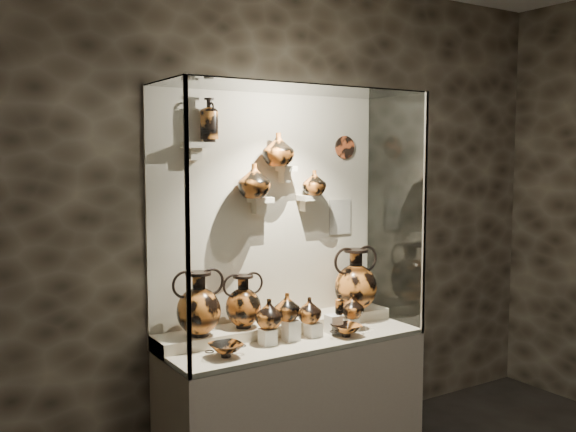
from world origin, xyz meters
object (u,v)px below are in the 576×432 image
object	(u,v)px
jug_a	(269,313)
kylix_left	(226,349)
amphora_mid	(243,301)
amphora_left	(199,304)
lekythos_small	(339,303)
ovoid_vase_a	(254,181)
ovoid_vase_b	(278,149)
ovoid_vase_c	(314,183)
jug_b	(287,307)
lekythos_tall	(209,117)
jug_c	(309,310)
kylix_right	(346,329)
jug_e	(352,306)
amphora_right	(355,280)

from	to	relation	value
jug_a	kylix_left	bearing A→B (deg)	-144.05
amphora_mid	amphora_left	bearing A→B (deg)	171.13
lekythos_small	ovoid_vase_a	xyz separation A→B (m)	(-0.49, 0.25, 0.80)
ovoid_vase_a	ovoid_vase_b	xyz separation A→B (m)	(0.18, 0.00, 0.20)
amphora_left	ovoid_vase_c	size ratio (longest dim) A/B	2.32
jug_b	jug_a	bearing A→B (deg)	178.56
ovoid_vase_a	ovoid_vase_c	bearing A→B (deg)	3.74
jug_a	jug_b	xyz separation A→B (m)	(0.13, 0.00, 0.03)
amphora_left	ovoid_vase_a	xyz separation A→B (m)	(0.41, 0.05, 0.73)
jug_b	lekythos_tall	bearing A→B (deg)	144.68
ovoid_vase_a	kylix_left	bearing A→B (deg)	-138.82
ovoid_vase_a	ovoid_vase_c	size ratio (longest dim) A/B	1.29
kylix_left	ovoid_vase_c	bearing A→B (deg)	21.35
amphora_left	jug_c	bearing A→B (deg)	0.91
jug_b	kylix_left	distance (m)	0.51
ovoid_vase_a	lekythos_tall	bearing A→B (deg)	172.07
jug_a	jug_c	xyz separation A→B (m)	(0.30, 0.00, -0.02)
ovoid_vase_b	ovoid_vase_c	xyz separation A→B (m)	(0.30, 0.02, -0.22)
jug_a	ovoid_vase_a	world-z (taller)	ovoid_vase_a
jug_b	kylix_right	xyz separation A→B (m)	(0.37, -0.13, -0.17)
amphora_mid	jug_e	world-z (taller)	amphora_mid
ovoid_vase_b	jug_e	bearing A→B (deg)	-32.65
amphora_mid	amphora_right	bearing A→B (deg)	-15.66
ovoid_vase_c	jug_b	bearing A→B (deg)	-147.65
jug_e	ovoid_vase_c	distance (m)	0.87
amphora_right	jug_c	distance (m)	0.53
amphora_left	kylix_right	distance (m)	0.96
amphora_right	ovoid_vase_a	xyz separation A→B (m)	(-0.77, 0.07, 0.71)
jug_e	lekythos_tall	size ratio (longest dim) A/B	0.51
jug_e	ovoid_vase_b	bearing A→B (deg)	151.13
lekythos_small	ovoid_vase_b	xyz separation A→B (m)	(-0.31, 0.25, 1.00)
amphora_mid	amphora_right	world-z (taller)	amphora_right
ovoid_vase_b	jug_b	bearing A→B (deg)	-111.94
ovoid_vase_c	kylix_right	bearing A→B (deg)	-91.42
kylix_right	ovoid_vase_c	bearing A→B (deg)	73.96
ovoid_vase_a	amphora_mid	bearing A→B (deg)	-162.14
jug_a	lekythos_tall	world-z (taller)	lekythos_tall
kylix_right	ovoid_vase_b	world-z (taller)	ovoid_vase_b
amphora_mid	ovoid_vase_c	world-z (taller)	ovoid_vase_c
ovoid_vase_c	amphora_right	bearing A→B (deg)	-19.20
amphora_right	jug_b	xyz separation A→B (m)	(-0.66, -0.15, -0.08)
jug_a	lekythos_tall	distance (m)	1.26
kylix_left	ovoid_vase_b	distance (m)	1.31
jug_e	lekythos_tall	bearing A→B (deg)	162.80
amphora_right	kylix_right	size ratio (longest dim) A/B	1.86
amphora_left	jug_e	xyz separation A→B (m)	(1.02, -0.19, -0.11)
jug_b	kylix_left	world-z (taller)	jug_b
jug_b	ovoid_vase_c	xyz separation A→B (m)	(0.37, 0.24, 0.76)
jug_e	ovoid_vase_b	xyz separation A→B (m)	(-0.43, 0.24, 1.04)
ovoid_vase_c	amphora_left	bearing A→B (deg)	-175.94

